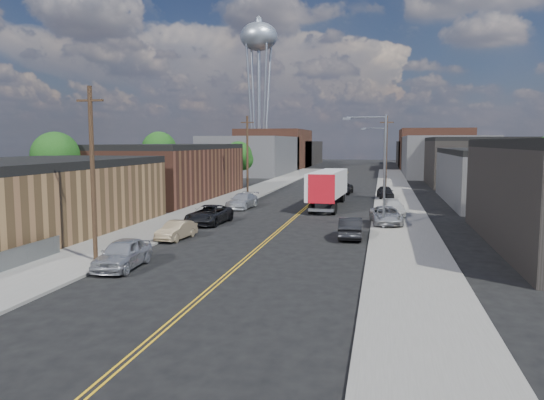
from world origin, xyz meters
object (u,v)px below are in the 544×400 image
at_px(car_right_lot_b, 393,208).
at_px(car_right_lot_c, 385,192).
at_px(car_left_d, 242,201).
at_px(water_tower, 259,42).
at_px(car_right_oncoming, 351,228).
at_px(car_left_a, 123,254).
at_px(car_right_lot_a, 386,215).
at_px(car_left_b, 176,230).
at_px(car_left_c, 209,215).
at_px(car_ahead_truck, 342,188).
at_px(semi_truck, 329,186).

xyz_separation_m(car_right_lot_b, car_right_lot_c, (-0.68, 14.89, 0.06)).
xyz_separation_m(car_left_d, car_right_lot_c, (14.60, 12.00, 0.10)).
distance_m(water_tower, car_right_oncoming, 98.09).
height_order(car_left_a, car_right_lot_c, car_left_a).
relative_size(car_right_oncoming, car_right_lot_a, 0.90).
bearing_deg(car_right_oncoming, car_left_b, 11.87).
bearing_deg(car_left_c, car_left_a, -84.65).
relative_size(car_left_d, car_ahead_truck, 1.01).
bearing_deg(semi_truck, car_left_b, -108.21).
xyz_separation_m(semi_truck, car_left_c, (-8.67, -14.27, -1.42)).
bearing_deg(car_right_lot_a, water_tower, 103.58).
relative_size(car_left_d, car_right_lot_a, 1.04).
relative_size(car_left_a, car_right_oncoming, 1.03).
distance_m(water_tower, car_left_b, 98.25).
height_order(water_tower, car_right_lot_a, water_tower).
relative_size(semi_truck, car_right_lot_b, 3.24).
xyz_separation_m(car_left_b, car_right_oncoming, (12.07, 3.01, 0.11)).
bearing_deg(car_left_a, car_left_d, 87.67).
bearing_deg(car_left_c, car_right_lot_a, 12.30).
distance_m(car_right_lot_a, car_right_lot_b, 5.80).
xyz_separation_m(car_left_a, car_left_d, (-0.41, 26.77, -0.04)).
bearing_deg(car_right_lot_b, semi_truck, 130.59).
bearing_deg(car_right_oncoming, car_ahead_truck, -86.73).
height_order(car_left_c, car_right_lot_b, car_left_c).
xyz_separation_m(car_left_a, car_right_lot_c, (14.19, 38.77, 0.06)).
height_order(car_left_d, car_right_lot_b, car_left_d).
bearing_deg(car_right_lot_c, car_left_b, -123.12).
height_order(car_right_oncoming, car_right_lot_b, car_right_oncoming).
relative_size(water_tower, car_right_oncoming, 7.96).
distance_m(water_tower, car_right_lot_c, 75.29).
bearing_deg(car_left_d, car_right_lot_b, -4.91).
relative_size(car_left_b, car_right_lot_b, 0.86).
distance_m(car_left_a, car_right_oncoming, 16.55).
xyz_separation_m(water_tower, car_left_b, (15.60, -92.25, -29.99)).
bearing_deg(car_left_c, car_right_oncoming, -15.36).
relative_size(car_left_b, car_right_lot_a, 0.78).
distance_m(car_left_c, car_right_oncoming, 12.79).
distance_m(car_right_oncoming, car_right_lot_c, 27.14).
distance_m(car_left_b, car_right_lot_c, 33.40).
distance_m(car_left_a, car_right_lot_c, 41.28).
height_order(car_left_a, car_right_lot_b, car_left_a).
relative_size(car_left_a, car_right_lot_c, 1.12).
distance_m(car_left_d, car_right_lot_a, 16.97).
relative_size(car_left_c, car_ahead_truck, 1.08).
bearing_deg(car_left_c, water_tower, 104.28).
height_order(car_left_d, car_right_oncoming, car_left_d).
bearing_deg(car_left_d, car_left_b, -84.19).
bearing_deg(car_left_a, water_tower, 95.80).
distance_m(semi_truck, car_right_oncoming, 18.85).
bearing_deg(water_tower, car_right_lot_a, -69.98).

